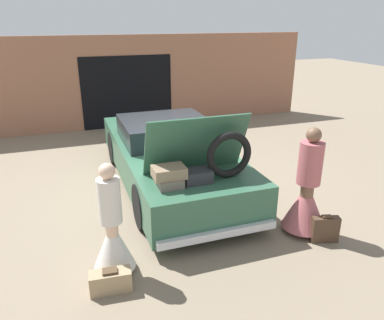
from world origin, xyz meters
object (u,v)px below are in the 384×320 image
Objects in this scene: person_right at (306,196)px; suitcase_beside_right_person at (325,229)px; person_left at (112,235)px; suitcase_beside_left_person at (111,281)px; car at (170,156)px.

person_right is 0.57m from suitcase_beside_right_person.
suitcase_beside_left_person is (-0.11, -0.39, -0.43)m from person_left.
car is 2.95m from person_right.
person_right reaches higher than person_left.
person_left is (-1.53, -2.56, -0.04)m from car.
person_left is 0.59m from suitcase_beside_left_person.
person_right is 3.91× the size of suitcase_beside_right_person.
suitcase_beside_left_person is at bearing -22.67° from person_left.
person_left is at bearing 74.26° from suitcase_beside_left_person.
car reaches higher than person_right.
car is 2.98m from person_left.
car is at bearing 60.91° from suitcase_beside_left_person.
person_right reaches higher than suitcase_beside_right_person.
car is 3.36m from suitcase_beside_right_person.
suitcase_beside_left_person is 3.30m from suitcase_beside_right_person.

